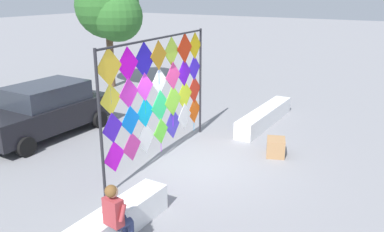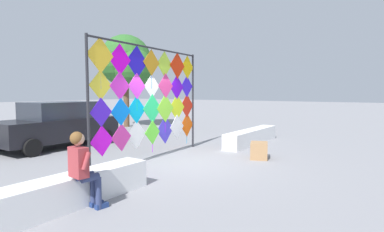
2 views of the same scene
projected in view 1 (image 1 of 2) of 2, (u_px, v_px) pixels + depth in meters
The scene contains 7 objects.
ground at pixel (200, 166), 10.99m from camera, with size 120.00×120.00×0.00m, color gray.
plaza_ledge_right at pixel (265, 117), 14.30m from camera, with size 3.95×0.59×0.58m, color white.
kite_display_rack at pixel (161, 90), 10.91m from camera, with size 5.05×0.38×3.46m.
seated_vendor at pixel (117, 213), 7.10m from camera, with size 0.64×0.54×1.42m.
parked_car at pixel (45, 110), 13.08m from camera, with size 4.41×2.13×1.71m.
cardboard_box_large at pixel (276, 147), 11.59m from camera, with size 0.63×0.51×0.52m, color #9E754C.
tree_palm_like at pixel (111, 9), 18.68m from camera, with size 3.04×3.44×5.42m.
Camera 1 is at (-8.73, -5.00, 4.63)m, focal length 37.36 mm.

